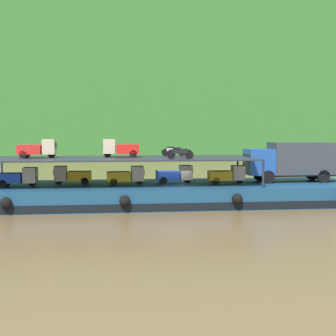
# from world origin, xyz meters

# --- Properties ---
(ground_plane) EXTENTS (400.00, 400.00, 0.00)m
(ground_plane) POSITION_xyz_m (0.00, 0.00, 0.00)
(ground_plane) COLOR brown
(hillside_far_bank) EXTENTS (118.62, 28.62, 34.69)m
(hillside_far_bank) POSITION_xyz_m (0.00, 71.48, 19.54)
(hillside_far_bank) COLOR #33702D
(hillside_far_bank) RESTS_ON ground
(cargo_barge) EXTENTS (28.65, 8.31, 1.50)m
(cargo_barge) POSITION_xyz_m (-0.00, -0.03, 0.75)
(cargo_barge) COLOR navy
(cargo_barge) RESTS_ON ground
(covered_lorry) EXTENTS (7.87, 2.35, 3.10)m
(covered_lorry) POSITION_xyz_m (9.34, 0.39, 3.19)
(covered_lorry) COLOR #1E4C99
(covered_lorry) RESTS_ON cargo_barge
(cargo_rack) EXTENTS (19.45, 6.91, 2.00)m
(cargo_rack) POSITION_xyz_m (-3.80, 0.00, 3.44)
(cargo_rack) COLOR #232833
(cargo_rack) RESTS_ON cargo_barge
(mini_truck_lower_stern) EXTENTS (2.79, 1.29, 1.38)m
(mini_truck_lower_stern) POSITION_xyz_m (-11.35, -0.60, 2.19)
(mini_truck_lower_stern) COLOR #1E47B7
(mini_truck_lower_stern) RESTS_ON cargo_barge
(mini_truck_lower_aft) EXTENTS (2.75, 1.21, 1.38)m
(mini_truck_lower_aft) POSITION_xyz_m (-7.66, 0.43, 2.19)
(mini_truck_lower_aft) COLOR gold
(mini_truck_lower_aft) RESTS_ON cargo_barge
(mini_truck_lower_mid) EXTENTS (2.80, 1.30, 1.38)m
(mini_truck_lower_mid) POSITION_xyz_m (-3.64, -0.27, 2.19)
(mini_truck_lower_mid) COLOR gold
(mini_truck_lower_mid) RESTS_ON cargo_barge
(mini_truck_lower_fore) EXTENTS (2.77, 1.26, 1.38)m
(mini_truck_lower_fore) POSITION_xyz_m (0.07, 0.16, 2.19)
(mini_truck_lower_fore) COLOR #1E47B7
(mini_truck_lower_fore) RESTS_ON cargo_barge
(mini_truck_lower_bow) EXTENTS (2.75, 1.21, 1.38)m
(mini_truck_lower_bow) POSITION_xyz_m (3.99, -0.44, 2.19)
(mini_truck_lower_bow) COLOR gold
(mini_truck_lower_bow) RESTS_ON cargo_barge
(mini_truck_upper_stern) EXTENTS (2.78, 1.27, 1.38)m
(mini_truck_upper_stern) POSITION_xyz_m (-10.10, 0.32, 4.19)
(mini_truck_upper_stern) COLOR red
(mini_truck_upper_stern) RESTS_ON cargo_rack
(mini_truck_upper_mid) EXTENTS (2.78, 1.27, 1.38)m
(mini_truck_upper_mid) POSITION_xyz_m (-4.03, 0.77, 4.19)
(mini_truck_upper_mid) COLOR red
(mini_truck_upper_mid) RESTS_ON cargo_rack
(motorcycle_upper_port) EXTENTS (1.90, 0.55, 0.87)m
(motorcycle_upper_port) POSITION_xyz_m (0.14, -2.07, 3.93)
(motorcycle_upper_port) COLOR black
(motorcycle_upper_port) RESTS_ON cargo_rack
(motorcycle_upper_centre) EXTENTS (1.90, 0.55, 0.87)m
(motorcycle_upper_centre) POSITION_xyz_m (0.41, 0.00, 3.93)
(motorcycle_upper_centre) COLOR black
(motorcycle_upper_centre) RESTS_ON cargo_rack
(motorcycle_upper_stbd) EXTENTS (1.90, 0.55, 0.87)m
(motorcycle_upper_stbd) POSITION_xyz_m (0.18, 2.07, 3.93)
(motorcycle_upper_stbd) COLOR black
(motorcycle_upper_stbd) RESTS_ON cargo_rack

